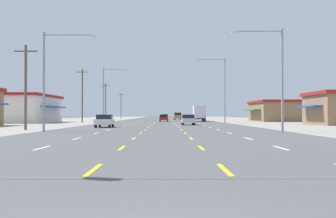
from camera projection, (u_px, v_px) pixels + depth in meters
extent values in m
plane|color=#4C4C4F|center=(164.00, 124.00, 70.62)|extent=(572.00, 572.00, 0.00)
cube|color=gray|center=(11.00, 124.00, 70.45)|extent=(28.00, 440.00, 0.01)
cube|color=gray|center=(316.00, 123.00, 70.79)|extent=(28.00, 440.00, 0.01)
cube|color=white|center=(42.00, 148.00, 19.09)|extent=(0.14, 2.60, 0.01)
cube|color=white|center=(77.00, 139.00, 26.59)|extent=(0.14, 2.60, 0.01)
cube|color=white|center=(96.00, 133.00, 34.09)|extent=(0.14, 2.60, 0.01)
cube|color=white|center=(109.00, 130.00, 41.59)|extent=(0.14, 2.60, 0.01)
cube|color=white|center=(117.00, 127.00, 49.09)|extent=(0.14, 2.60, 0.01)
cube|color=white|center=(124.00, 126.00, 56.59)|extent=(0.14, 2.60, 0.01)
cube|color=white|center=(128.00, 124.00, 64.09)|extent=(0.14, 2.60, 0.01)
cube|color=white|center=(132.00, 123.00, 71.59)|extent=(0.14, 2.60, 0.01)
cube|color=white|center=(135.00, 123.00, 79.08)|extent=(0.14, 2.60, 0.01)
cube|color=white|center=(138.00, 122.00, 86.58)|extent=(0.14, 2.60, 0.01)
cube|color=white|center=(140.00, 121.00, 94.08)|extent=(0.14, 2.60, 0.01)
cube|color=white|center=(142.00, 121.00, 101.58)|extent=(0.14, 2.60, 0.01)
cube|color=white|center=(144.00, 120.00, 109.08)|extent=(0.14, 2.60, 0.01)
cube|color=white|center=(145.00, 120.00, 116.58)|extent=(0.14, 2.60, 0.01)
cube|color=white|center=(146.00, 120.00, 124.08)|extent=(0.14, 2.60, 0.01)
cube|color=white|center=(147.00, 119.00, 131.58)|extent=(0.14, 2.60, 0.01)
cube|color=white|center=(148.00, 119.00, 139.08)|extent=(0.14, 2.60, 0.01)
cube|color=white|center=(149.00, 119.00, 146.58)|extent=(0.14, 2.60, 0.01)
cube|color=white|center=(150.00, 119.00, 154.08)|extent=(0.14, 2.60, 0.01)
cube|color=white|center=(151.00, 118.00, 161.58)|extent=(0.14, 2.60, 0.01)
cube|color=white|center=(151.00, 118.00, 169.08)|extent=(0.14, 2.60, 0.01)
cube|color=white|center=(152.00, 118.00, 176.57)|extent=(0.14, 2.60, 0.01)
cube|color=white|center=(152.00, 118.00, 184.07)|extent=(0.14, 2.60, 0.01)
cube|color=white|center=(153.00, 118.00, 191.57)|extent=(0.14, 2.60, 0.01)
cube|color=white|center=(153.00, 118.00, 199.07)|extent=(0.14, 2.60, 0.01)
cube|color=white|center=(154.00, 118.00, 206.57)|extent=(0.14, 2.60, 0.01)
cube|color=white|center=(154.00, 117.00, 214.07)|extent=(0.14, 2.60, 0.01)
cube|color=white|center=(154.00, 117.00, 221.57)|extent=(0.14, 2.60, 0.01)
cube|color=yellow|center=(94.00, 170.00, 11.61)|extent=(0.14, 2.60, 0.01)
cube|color=yellow|center=(122.00, 148.00, 19.11)|extent=(0.14, 2.60, 0.01)
cube|color=yellow|center=(134.00, 139.00, 26.61)|extent=(0.14, 2.60, 0.01)
cube|color=yellow|center=(141.00, 133.00, 34.11)|extent=(0.14, 2.60, 0.01)
cube|color=yellow|center=(145.00, 130.00, 41.61)|extent=(0.14, 2.60, 0.01)
cube|color=yellow|center=(148.00, 127.00, 49.11)|extent=(0.14, 2.60, 0.01)
cube|color=yellow|center=(150.00, 126.00, 56.61)|extent=(0.14, 2.60, 0.01)
cube|color=yellow|center=(152.00, 124.00, 64.11)|extent=(0.14, 2.60, 0.01)
cube|color=yellow|center=(154.00, 123.00, 71.61)|extent=(0.14, 2.60, 0.01)
cube|color=yellow|center=(155.00, 123.00, 79.11)|extent=(0.14, 2.60, 0.01)
cube|color=yellow|center=(156.00, 122.00, 86.61)|extent=(0.14, 2.60, 0.01)
cube|color=yellow|center=(156.00, 121.00, 94.11)|extent=(0.14, 2.60, 0.01)
cube|color=yellow|center=(157.00, 121.00, 101.61)|extent=(0.14, 2.60, 0.01)
cube|color=yellow|center=(157.00, 120.00, 109.11)|extent=(0.14, 2.60, 0.01)
cube|color=yellow|center=(158.00, 120.00, 116.60)|extent=(0.14, 2.60, 0.01)
cube|color=yellow|center=(158.00, 120.00, 124.10)|extent=(0.14, 2.60, 0.01)
cube|color=yellow|center=(159.00, 119.00, 131.60)|extent=(0.14, 2.60, 0.01)
cube|color=yellow|center=(159.00, 119.00, 139.10)|extent=(0.14, 2.60, 0.01)
cube|color=yellow|center=(159.00, 119.00, 146.60)|extent=(0.14, 2.60, 0.01)
cube|color=yellow|center=(160.00, 119.00, 154.10)|extent=(0.14, 2.60, 0.01)
cube|color=yellow|center=(160.00, 118.00, 161.60)|extent=(0.14, 2.60, 0.01)
cube|color=yellow|center=(160.00, 118.00, 169.10)|extent=(0.14, 2.60, 0.01)
cube|color=yellow|center=(160.00, 118.00, 176.60)|extent=(0.14, 2.60, 0.01)
cube|color=yellow|center=(161.00, 118.00, 184.10)|extent=(0.14, 2.60, 0.01)
cube|color=yellow|center=(161.00, 118.00, 191.60)|extent=(0.14, 2.60, 0.01)
cube|color=yellow|center=(161.00, 118.00, 199.10)|extent=(0.14, 2.60, 0.01)
cube|color=yellow|center=(161.00, 118.00, 206.60)|extent=(0.14, 2.60, 0.01)
cube|color=yellow|center=(161.00, 117.00, 214.09)|extent=(0.14, 2.60, 0.01)
cube|color=yellow|center=(161.00, 117.00, 221.59)|extent=(0.14, 2.60, 0.01)
cube|color=yellow|center=(225.00, 170.00, 11.64)|extent=(0.14, 2.60, 0.01)
cube|color=yellow|center=(201.00, 148.00, 19.14)|extent=(0.14, 2.60, 0.01)
cube|color=yellow|center=(191.00, 138.00, 26.64)|extent=(0.14, 2.60, 0.01)
cube|color=yellow|center=(185.00, 133.00, 34.14)|extent=(0.14, 2.60, 0.01)
cube|color=yellow|center=(182.00, 130.00, 41.64)|extent=(0.14, 2.60, 0.01)
cube|color=yellow|center=(179.00, 127.00, 49.13)|extent=(0.14, 2.60, 0.01)
cube|color=yellow|center=(177.00, 126.00, 56.63)|extent=(0.14, 2.60, 0.01)
cube|color=yellow|center=(176.00, 124.00, 64.13)|extent=(0.14, 2.60, 0.01)
cube|color=yellow|center=(175.00, 123.00, 71.63)|extent=(0.14, 2.60, 0.01)
cube|color=yellow|center=(174.00, 123.00, 79.13)|extent=(0.14, 2.60, 0.01)
cube|color=yellow|center=(173.00, 122.00, 86.63)|extent=(0.14, 2.60, 0.01)
cube|color=yellow|center=(172.00, 121.00, 94.13)|extent=(0.14, 2.60, 0.01)
cube|color=yellow|center=(172.00, 121.00, 101.63)|extent=(0.14, 2.60, 0.01)
cube|color=yellow|center=(171.00, 120.00, 109.13)|extent=(0.14, 2.60, 0.01)
cube|color=yellow|center=(171.00, 120.00, 116.63)|extent=(0.14, 2.60, 0.01)
cube|color=yellow|center=(171.00, 120.00, 124.13)|extent=(0.14, 2.60, 0.01)
cube|color=yellow|center=(170.00, 119.00, 131.63)|extent=(0.14, 2.60, 0.01)
cube|color=yellow|center=(170.00, 119.00, 139.13)|extent=(0.14, 2.60, 0.01)
cube|color=yellow|center=(170.00, 119.00, 146.62)|extent=(0.14, 2.60, 0.01)
cube|color=yellow|center=(170.00, 119.00, 154.12)|extent=(0.14, 2.60, 0.01)
cube|color=yellow|center=(169.00, 118.00, 161.62)|extent=(0.14, 2.60, 0.01)
cube|color=yellow|center=(169.00, 118.00, 169.12)|extent=(0.14, 2.60, 0.01)
cube|color=yellow|center=(169.00, 118.00, 176.62)|extent=(0.14, 2.60, 0.01)
cube|color=yellow|center=(169.00, 118.00, 184.12)|extent=(0.14, 2.60, 0.01)
cube|color=yellow|center=(169.00, 118.00, 191.62)|extent=(0.14, 2.60, 0.01)
cube|color=yellow|center=(169.00, 118.00, 199.12)|extent=(0.14, 2.60, 0.01)
cube|color=yellow|center=(168.00, 118.00, 206.62)|extent=(0.14, 2.60, 0.01)
cube|color=yellow|center=(168.00, 117.00, 214.12)|extent=(0.14, 2.60, 0.01)
cube|color=yellow|center=(168.00, 117.00, 221.62)|extent=(0.14, 2.60, 0.01)
cube|color=white|center=(281.00, 148.00, 19.16)|extent=(0.14, 2.60, 0.01)
cube|color=white|center=(248.00, 138.00, 26.66)|extent=(0.14, 2.60, 0.01)
cube|color=white|center=(230.00, 133.00, 34.16)|extent=(0.14, 2.60, 0.01)
cube|color=white|center=(218.00, 130.00, 41.66)|extent=(0.14, 2.60, 0.01)
cube|color=white|center=(210.00, 127.00, 49.16)|extent=(0.14, 2.60, 0.01)
cube|color=white|center=(204.00, 126.00, 56.66)|extent=(0.14, 2.60, 0.01)
cube|color=white|center=(200.00, 124.00, 64.16)|extent=(0.14, 2.60, 0.01)
cube|color=white|center=(196.00, 123.00, 71.66)|extent=(0.14, 2.60, 0.01)
cube|color=white|center=(193.00, 123.00, 79.16)|extent=(0.14, 2.60, 0.01)
cube|color=white|center=(191.00, 122.00, 86.65)|extent=(0.14, 2.60, 0.01)
cube|color=white|center=(189.00, 121.00, 94.15)|extent=(0.14, 2.60, 0.01)
cube|color=white|center=(187.00, 121.00, 101.65)|extent=(0.14, 2.60, 0.01)
cube|color=white|center=(185.00, 120.00, 109.15)|extent=(0.14, 2.60, 0.01)
cube|color=white|center=(184.00, 120.00, 116.65)|extent=(0.14, 2.60, 0.01)
cube|color=white|center=(183.00, 120.00, 124.15)|extent=(0.14, 2.60, 0.01)
cube|color=white|center=(182.00, 119.00, 131.65)|extent=(0.14, 2.60, 0.01)
cube|color=white|center=(181.00, 119.00, 139.15)|extent=(0.14, 2.60, 0.01)
cube|color=white|center=(180.00, 119.00, 146.65)|extent=(0.14, 2.60, 0.01)
cube|color=white|center=(179.00, 119.00, 154.15)|extent=(0.14, 2.60, 0.01)
cube|color=white|center=(179.00, 118.00, 161.65)|extent=(0.14, 2.60, 0.01)
cube|color=white|center=(178.00, 118.00, 169.15)|extent=(0.14, 2.60, 0.01)
cube|color=white|center=(178.00, 118.00, 176.65)|extent=(0.14, 2.60, 0.01)
cube|color=white|center=(177.00, 118.00, 184.14)|extent=(0.14, 2.60, 0.01)
cube|color=white|center=(177.00, 118.00, 191.64)|extent=(0.14, 2.60, 0.01)
cube|color=white|center=(176.00, 118.00, 199.14)|extent=(0.14, 2.60, 0.01)
cube|color=white|center=(176.00, 118.00, 206.64)|extent=(0.14, 2.60, 0.01)
cube|color=white|center=(175.00, 117.00, 214.14)|extent=(0.14, 2.60, 0.01)
cube|color=white|center=(175.00, 117.00, 221.64)|extent=(0.14, 2.60, 0.01)
cube|color=white|center=(105.00, 122.00, 49.90)|extent=(1.80, 4.50, 0.62)
cube|color=black|center=(104.00, 117.00, 49.80)|extent=(1.62, 2.10, 0.52)
cylinder|color=black|center=(100.00, 124.00, 51.44)|extent=(0.22, 0.64, 0.64)
cylinder|color=black|center=(113.00, 124.00, 51.45)|extent=(0.22, 0.64, 0.64)
cylinder|color=black|center=(96.00, 125.00, 48.34)|extent=(0.22, 0.64, 0.64)
cylinder|color=black|center=(110.00, 125.00, 48.35)|extent=(0.22, 0.64, 0.64)
cube|color=silver|center=(188.00, 120.00, 61.29)|extent=(1.80, 4.50, 0.62)
cube|color=black|center=(188.00, 116.00, 61.20)|extent=(1.62, 2.10, 0.52)
cylinder|color=black|center=(182.00, 122.00, 62.83)|extent=(0.22, 0.64, 0.64)
cylinder|color=black|center=(193.00, 122.00, 62.84)|extent=(0.22, 0.64, 0.64)
cylinder|color=black|center=(183.00, 123.00, 59.73)|extent=(0.22, 0.64, 0.64)
cylinder|color=black|center=(194.00, 123.00, 59.74)|extent=(0.22, 0.64, 0.64)
cube|color=#4C196B|center=(198.00, 114.00, 92.66)|extent=(2.40, 1.90, 2.10)
cube|color=silver|center=(199.00, 112.00, 88.96)|extent=(2.40, 5.10, 2.50)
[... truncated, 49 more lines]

